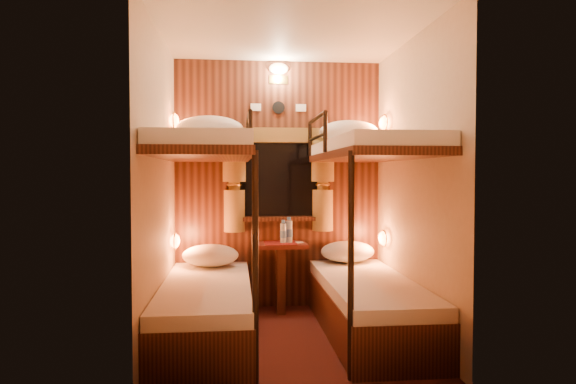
{
  "coord_description": "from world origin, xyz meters",
  "views": [
    {
      "loc": [
        -0.42,
        -3.97,
        1.3
      ],
      "look_at": [
        0.0,
        0.15,
        1.16
      ],
      "focal_mm": 32.0,
      "sensor_mm": 36.0,
      "label": 1
    }
  ],
  "objects": [
    {
      "name": "bottle_left",
      "position": [
        0.03,
        0.84,
        0.74
      ],
      "size": [
        0.06,
        0.06,
        0.22
      ],
      "rotation": [
        0.0,
        0.0,
        0.42
      ],
      "color": "#99BFE5",
      "rests_on": "table"
    },
    {
      "name": "wall_right",
      "position": [
        1.0,
        0.0,
        1.2
      ],
      "size": [
        0.0,
        2.4,
        2.4
      ],
      "primitive_type": "plane",
      "rotation": [
        1.57,
        0.0,
        -1.57
      ],
      "color": "#C6B293",
      "rests_on": "floor"
    },
    {
      "name": "back_panel",
      "position": [
        0.0,
        1.04,
        1.2
      ],
      "size": [
        2.0,
        0.03,
        2.4
      ],
      "primitive_type": "cube",
      "color": "black",
      "rests_on": "floor"
    },
    {
      "name": "pillow_upper_left",
      "position": [
        -0.65,
        0.72,
        1.71
      ],
      "size": [
        0.61,
        0.44,
        0.24
      ],
      "primitive_type": "ellipsoid",
      "color": "silver",
      "rests_on": "bunk_left"
    },
    {
      "name": "sachet_b",
      "position": [
        0.19,
        0.88,
        0.65
      ],
      "size": [
        0.07,
        0.06,
        0.01
      ],
      "primitive_type": "cube",
      "rotation": [
        0.0,
        0.0,
        0.05
      ],
      "color": "silver",
      "rests_on": "table"
    },
    {
      "name": "wall_front",
      "position": [
        0.0,
        -1.05,
        1.2
      ],
      "size": [
        2.4,
        0.0,
        2.4
      ],
      "primitive_type": "plane",
      "rotation": [
        -1.57,
        0.0,
        0.0
      ],
      "color": "#C6B293",
      "rests_on": "floor"
    },
    {
      "name": "pillow_lower_right",
      "position": [
        0.65,
        0.84,
        0.56
      ],
      "size": [
        0.52,
        0.37,
        0.2
      ],
      "primitive_type": "ellipsoid",
      "color": "silver",
      "rests_on": "bunk_right"
    },
    {
      "name": "wall_left",
      "position": [
        -1.0,
        0.0,
        1.2
      ],
      "size": [
        0.0,
        2.4,
        2.4
      ],
      "primitive_type": "plane",
      "rotation": [
        1.57,
        0.0,
        1.57
      ],
      "color": "#C6B293",
      "rests_on": "floor"
    },
    {
      "name": "bottle_right",
      "position": [
        0.08,
        0.85,
        0.76
      ],
      "size": [
        0.07,
        0.07,
        0.25
      ],
      "rotation": [
        0.0,
        0.0,
        -0.12
      ],
      "color": "#99BFE5",
      "rests_on": "table"
    },
    {
      "name": "floor",
      "position": [
        0.0,
        0.0,
        0.0
      ],
      "size": [
        2.1,
        2.1,
        0.0
      ],
      "primitive_type": "plane",
      "color": "#3C1810",
      "rests_on": "ground"
    },
    {
      "name": "bunk_right",
      "position": [
        0.65,
        0.07,
        0.56
      ],
      "size": [
        0.72,
        1.9,
        1.82
      ],
      "color": "black",
      "rests_on": "floor"
    },
    {
      "name": "pillow_upper_right",
      "position": [
        0.65,
        0.8,
        1.7
      ],
      "size": [
        0.57,
        0.41,
        0.22
      ],
      "primitive_type": "ellipsoid",
      "color": "silver",
      "rests_on": "bunk_right"
    },
    {
      "name": "sachet_a",
      "position": [
        0.18,
        0.85,
        0.65
      ],
      "size": [
        0.09,
        0.08,
        0.01
      ],
      "primitive_type": "cube",
      "rotation": [
        0.0,
        0.0,
        0.43
      ],
      "color": "silver",
      "rests_on": "table"
    },
    {
      "name": "curtains",
      "position": [
        0.0,
        0.97,
        1.26
      ],
      "size": [
        1.1,
        0.22,
        1.0
      ],
      "color": "olive",
      "rests_on": "back_panel"
    },
    {
      "name": "reading_lamps",
      "position": [
        -0.0,
        0.7,
        1.24
      ],
      "size": [
        2.0,
        0.2,
        1.25
      ],
      "color": "orange",
      "rests_on": "wall_left"
    },
    {
      "name": "window",
      "position": [
        0.0,
        1.0,
        1.18
      ],
      "size": [
        1.0,
        0.12,
        0.79
      ],
      "color": "black",
      "rests_on": "back_panel"
    },
    {
      "name": "wall_back",
      "position": [
        0.0,
        1.05,
        1.2
      ],
      "size": [
        2.4,
        0.0,
        2.4
      ],
      "primitive_type": "plane",
      "rotation": [
        1.57,
        0.0,
        0.0
      ],
      "color": "#C6B293",
      "rests_on": "floor"
    },
    {
      "name": "table",
      "position": [
        0.0,
        0.85,
        0.41
      ],
      "size": [
        0.5,
        0.34,
        0.66
      ],
      "color": "#501712",
      "rests_on": "floor"
    },
    {
      "name": "ceiling",
      "position": [
        0.0,
        0.0,
        2.4
      ],
      "size": [
        2.1,
        2.1,
        0.0
      ],
      "primitive_type": "plane",
      "rotation": [
        3.14,
        0.0,
        0.0
      ],
      "color": "silver",
      "rests_on": "wall_back"
    },
    {
      "name": "bunk_left",
      "position": [
        -0.65,
        0.07,
        0.56
      ],
      "size": [
        0.72,
        1.9,
        1.82
      ],
      "color": "black",
      "rests_on": "floor"
    },
    {
      "name": "back_fixtures",
      "position": [
        0.0,
        1.0,
        2.25
      ],
      "size": [
        0.54,
        0.09,
        0.48
      ],
      "color": "black",
      "rests_on": "back_panel"
    },
    {
      "name": "pillow_lower_left",
      "position": [
        -0.65,
        0.75,
        0.56
      ],
      "size": [
        0.52,
        0.37,
        0.2
      ],
      "primitive_type": "ellipsoid",
      "color": "silver",
      "rests_on": "bunk_left"
    }
  ]
}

